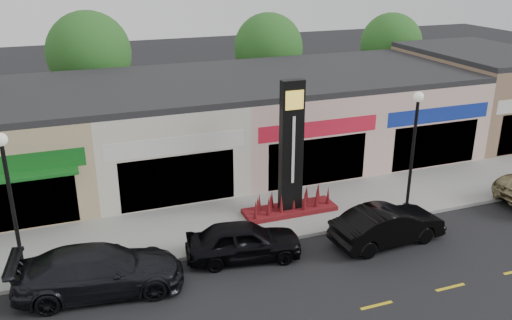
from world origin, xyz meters
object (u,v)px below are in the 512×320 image
object	(u,v)px
lamp_east_near	(414,140)
car_black_conv	(388,225)
pylon_sign	(291,168)
car_dark_sedan	(99,271)
lamp_west_near	(10,194)
car_black_sedan	(244,241)

from	to	relation	value
lamp_east_near	car_black_conv	bearing A→B (deg)	-139.85
lamp_east_near	car_black_conv	size ratio (longest dim) A/B	1.16
pylon_sign	car_dark_sedan	world-z (taller)	pylon_sign
pylon_sign	car_dark_sedan	distance (m)	9.19
lamp_east_near	car_dark_sedan	distance (m)	13.85
car_dark_sedan	car_black_conv	distance (m)	11.20
pylon_sign	car_black_conv	size ratio (longest dim) A/B	1.27
car_dark_sedan	lamp_east_near	bearing A→B (deg)	-76.96
lamp_west_near	car_black_sedan	size ratio (longest dim) A/B	1.24
car_black_sedan	lamp_east_near	bearing A→B (deg)	-72.76
lamp_east_near	car_dark_sedan	size ratio (longest dim) A/B	0.96
car_black_conv	car_dark_sedan	bearing A→B (deg)	83.00
lamp_east_near	car_black_sedan	bearing A→B (deg)	-172.33
car_black_sedan	car_black_conv	distance (m)	5.90
car_black_conv	lamp_east_near	bearing A→B (deg)	-54.24
lamp_west_near	car_black_sedan	distance (m)	8.38
lamp_west_near	pylon_sign	size ratio (longest dim) A/B	0.91
lamp_west_near	car_dark_sedan	bearing A→B (deg)	-30.27
pylon_sign	car_black_conv	world-z (taller)	pylon_sign
pylon_sign	car_black_sedan	size ratio (longest dim) A/B	1.36
car_dark_sedan	car_black_conv	world-z (taller)	car_dark_sedan
car_dark_sedan	car_black_sedan	size ratio (longest dim) A/B	1.29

